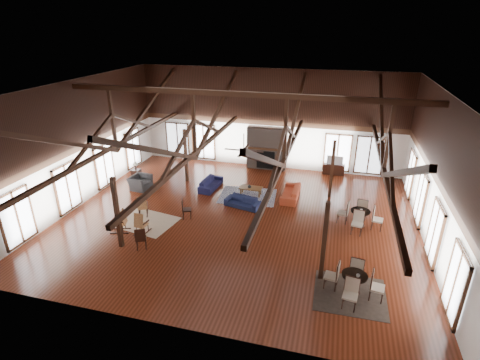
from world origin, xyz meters
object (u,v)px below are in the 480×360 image
(sofa_navy_front, at_px, (243,202))
(cafe_table_far, at_px, (360,215))
(tv_console, at_px, (334,169))
(sofa_orange, at_px, (291,193))
(coffee_table, at_px, (251,188))
(sofa_navy_left, at_px, (211,184))
(cafe_table_near, at_px, (354,280))
(armchair, at_px, (140,182))

(sofa_navy_front, height_order, cafe_table_far, cafe_table_far)
(cafe_table_far, distance_m, tv_console, 6.16)
(tv_console, bearing_deg, cafe_table_far, -77.51)
(sofa_orange, distance_m, coffee_table, 2.08)
(sofa_navy_front, xyz_separation_m, sofa_navy_left, (-2.24, 1.70, 0.02))
(coffee_table, bearing_deg, tv_console, 47.25)
(sofa_navy_left, height_order, cafe_table_far, cafe_table_far)
(sofa_navy_front, xyz_separation_m, cafe_table_near, (5.20, -5.22, 0.26))
(sofa_navy_front, distance_m, cafe_table_far, 5.55)
(sofa_navy_left, distance_m, sofa_orange, 4.40)
(coffee_table, xyz_separation_m, cafe_table_far, (5.43, -1.84, 0.13))
(sofa_orange, relative_size, armchair, 1.86)
(cafe_table_near, relative_size, tv_console, 1.61)
(sofa_orange, xyz_separation_m, cafe_table_far, (3.37, -2.06, 0.22))
(coffee_table, xyz_separation_m, armchair, (-6.05, -0.71, -0.03))
(cafe_table_near, distance_m, tv_console, 10.83)
(sofa_orange, relative_size, tv_console, 1.65)
(armchair, relative_size, tv_console, 0.89)
(sofa_navy_left, bearing_deg, tv_console, -54.24)
(cafe_table_near, bearing_deg, armchair, 152.17)
(coffee_table, bearing_deg, armchair, -171.52)
(cafe_table_near, height_order, cafe_table_far, cafe_table_far)
(sofa_navy_left, relative_size, armchair, 1.68)
(coffee_table, relative_size, cafe_table_far, 0.59)
(sofa_navy_left, relative_size, cafe_table_near, 0.92)
(coffee_table, distance_m, cafe_table_near, 8.36)
(sofa_navy_front, height_order, sofa_orange, sofa_orange)
(sofa_navy_front, bearing_deg, sofa_navy_left, 155.63)
(sofa_navy_front, xyz_separation_m, tv_console, (4.19, 5.57, 0.06))
(sofa_navy_front, distance_m, cafe_table_near, 7.37)
(sofa_navy_left, height_order, coffee_table, sofa_navy_left)
(sofa_navy_left, distance_m, cafe_table_far, 8.06)
(coffee_table, bearing_deg, cafe_table_near, -50.52)
(sofa_orange, xyz_separation_m, armchair, (-8.12, -0.93, 0.06))
(sofa_navy_front, relative_size, sofa_orange, 0.85)
(sofa_navy_front, distance_m, tv_console, 6.97)
(armchair, bearing_deg, sofa_navy_left, -68.80)
(sofa_navy_front, bearing_deg, armchair, -173.72)
(sofa_navy_front, distance_m, armchair, 6.00)
(sofa_orange, height_order, cafe_table_far, cafe_table_far)
(sofa_navy_left, xyz_separation_m, sofa_orange, (4.40, -0.09, 0.03))
(cafe_table_far, bearing_deg, tv_console, 102.49)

